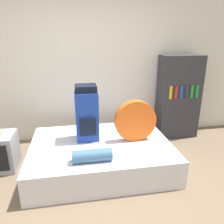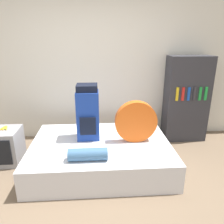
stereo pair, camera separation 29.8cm
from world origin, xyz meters
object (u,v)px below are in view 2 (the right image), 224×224
television (2,146)px  sleeping_roll (88,154)px  backpack (88,113)px  bookshelf (186,99)px  tent_bag (136,122)px

television → sleeping_roll: bearing=-26.9°
backpack → bookshelf: bearing=21.0°
backpack → tent_bag: (0.67, -0.15, -0.09)m
television → tent_bag: bearing=-5.4°
tent_bag → television: tent_bag is taller
tent_bag → sleeping_roll: 0.85m
television → bookshelf: 3.12m
tent_bag → bookshelf: (1.04, 0.81, 0.08)m
television → bookshelf: (3.01, 0.62, 0.49)m
backpack → sleeping_roll: bearing=-89.0°
television → bookshelf: bookshelf is taller
backpack → television: (-1.30, 0.03, -0.51)m
backpack → sleeping_roll: (0.01, -0.63, -0.31)m
backpack → television: backpack is taller
tent_bag → sleeping_roll: size_ratio=1.24×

